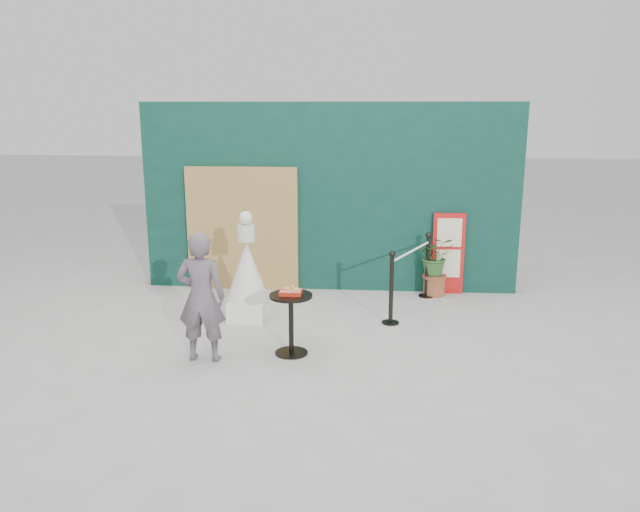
{
  "coord_description": "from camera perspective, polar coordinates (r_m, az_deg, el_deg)",
  "views": [
    {
      "loc": [
        0.65,
        -6.79,
        2.94
      ],
      "look_at": [
        0.0,
        1.2,
        1.0
      ],
      "focal_mm": 35.0,
      "sensor_mm": 36.0,
      "label": 1
    }
  ],
  "objects": [
    {
      "name": "bamboo_fence",
      "position": [
        10.14,
        -7.12,
        2.46
      ],
      "size": [
        1.8,
        0.08,
        2.0
      ],
      "primitive_type": "cube",
      "color": "tan",
      "rests_on": "ground"
    },
    {
      "name": "planter",
      "position": [
        9.97,
        10.49,
        -0.46
      ],
      "size": [
        0.56,
        0.49,
        0.96
      ],
      "color": "brown",
      "rests_on": "ground"
    },
    {
      "name": "food_basket",
      "position": [
        7.43,
        -2.67,
        -3.27
      ],
      "size": [
        0.26,
        0.19,
        0.11
      ],
      "color": "red",
      "rests_on": "cafe_table"
    },
    {
      "name": "statue",
      "position": [
        8.73,
        -6.67,
        -1.83
      ],
      "size": [
        0.6,
        0.6,
        1.54
      ],
      "color": "white",
      "rests_on": "ground"
    },
    {
      "name": "menu_board",
      "position": [
        10.09,
        11.64,
        0.2
      ],
      "size": [
        0.5,
        0.07,
        1.3
      ],
      "color": "red",
      "rests_on": "ground"
    },
    {
      "name": "back_wall",
      "position": [
        10.07,
        0.9,
        5.37
      ],
      "size": [
        6.0,
        0.3,
        3.0
      ],
      "primitive_type": "cube",
      "color": "#0A3128",
      "rests_on": "ground"
    },
    {
      "name": "woman",
      "position": [
        7.38,
        -10.81,
        -3.71
      ],
      "size": [
        0.57,
        0.38,
        1.55
      ],
      "primitive_type": "imported",
      "rotation": [
        0.0,
        0.0,
        3.15
      ],
      "color": "#62545F",
      "rests_on": "ground"
    },
    {
      "name": "cafe_table",
      "position": [
        7.52,
        -2.66,
        -5.38
      ],
      "size": [
        0.52,
        0.52,
        0.75
      ],
      "color": "black",
      "rests_on": "ground"
    },
    {
      "name": "ground",
      "position": [
        7.43,
        -0.76,
        -9.71
      ],
      "size": [
        60.0,
        60.0,
        0.0
      ],
      "primitive_type": "plane",
      "color": "#ADAAA5",
      "rests_on": "ground"
    },
    {
      "name": "stanchion_barrier",
      "position": [
        9.24,
        8.28,
        -1.9
      ],
      "size": [
        0.84,
        1.54,
        1.03
      ],
      "color": "black",
      "rests_on": "ground"
    }
  ]
}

